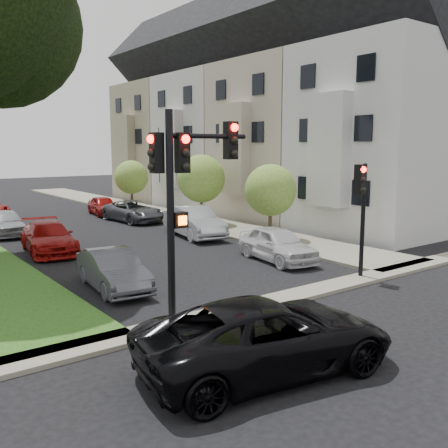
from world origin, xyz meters
TOP-DOWN VIEW (x-y plane):
  - ground at (0.00, 0.00)m, footprint 140.00×140.00m
  - sidewalk_right at (6.75, 24.00)m, footprint 3.50×44.00m
  - sidewalk_cross at (0.00, 2.00)m, footprint 60.00×1.00m
  - house_a at (12.45, 8.00)m, footprint 7.70×7.55m
  - house_b at (12.45, 15.50)m, footprint 7.70×7.55m
  - house_c at (12.45, 23.00)m, footprint 7.70×7.55m
  - house_d at (12.45, 30.50)m, footprint 7.70×7.55m
  - small_tree_a at (6.20, 9.47)m, footprint 2.56×2.56m
  - small_tree_b at (6.20, 15.52)m, footprint 2.81×2.81m
  - small_tree_c at (6.20, 24.62)m, footprint 2.45×2.45m
  - traffic_signal_main at (-3.36, 2.24)m, footprint 2.72×0.70m
  - traffic_signal_secondary at (3.84, 2.19)m, footprint 0.54×0.44m
  - car_cross_near at (-3.62, -1.33)m, footprint 5.89×3.45m
  - car_parked_0 at (3.51, 6.05)m, footprint 2.30×4.38m
  - car_parked_1 at (3.86, 12.75)m, footprint 2.49×5.06m
  - car_parked_2 at (3.78, 19.55)m, footprint 2.54×4.91m
  - car_parked_3 at (3.52, 23.58)m, footprint 2.05×3.97m
  - car_parked_5 at (-3.64, 6.22)m, footprint 1.80×4.13m
  - car_parked_6 at (-3.49, 13.32)m, footprint 2.50×4.92m
  - car_parked_7 at (-3.87, 19.07)m, footprint 1.90×4.11m

SIDE VIEW (x-z plane):
  - ground at x=0.00m, z-range 0.00..0.00m
  - sidewalk_right at x=6.75m, z-range 0.00..0.12m
  - sidewalk_cross at x=0.00m, z-range 0.00..0.12m
  - car_parked_3 at x=3.52m, z-range 0.00..1.29m
  - car_parked_5 at x=-3.64m, z-range 0.00..1.32m
  - car_parked_2 at x=3.78m, z-range 0.00..1.32m
  - car_parked_7 at x=-3.87m, z-range 0.00..1.36m
  - car_parked_6 at x=-3.49m, z-range 0.00..1.37m
  - car_parked_0 at x=3.51m, z-range 0.00..1.42m
  - car_cross_near at x=-3.62m, z-range 0.00..1.54m
  - car_parked_1 at x=3.86m, z-range 0.00..1.60m
  - small_tree_c at x=6.20m, z-range 0.61..4.29m
  - small_tree_a at x=6.20m, z-range 0.63..4.47m
  - small_tree_b at x=6.20m, z-range 0.70..4.91m
  - traffic_signal_secondary at x=3.84m, z-range 0.81..4.89m
  - traffic_signal_main at x=-3.36m, z-range 1.06..6.63m
  - house_a at x=12.45m, z-range -1.05..14.92m
  - house_b at x=12.45m, z-range -1.05..14.92m
  - house_c at x=12.45m, z-range -1.05..14.92m
  - house_d at x=12.45m, z-range -1.05..14.92m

